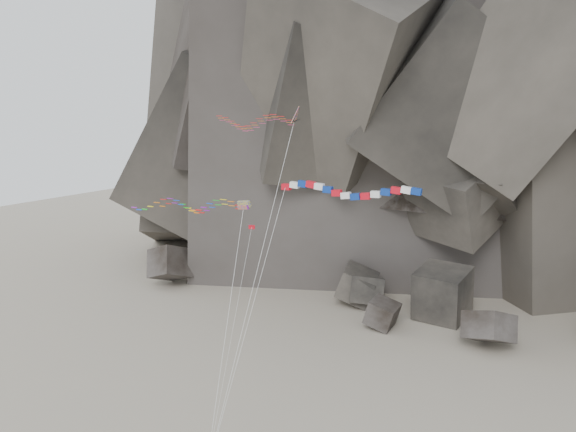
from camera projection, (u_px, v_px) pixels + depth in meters
The scene contains 6 objects.
headland at pixel (460, 32), 101.79m from camera, with size 110.00×70.00×84.00m, color #4F4941, non-canonical shape.
boulder_field at pixel (380, 294), 78.86m from camera, with size 78.52×18.41×8.55m.
delta_kite at pixel (251, 121), 48.88m from camera, with size 9.43×13.50×26.87m.
banner_kite at pixel (346, 191), 44.17m from camera, with size 11.65×12.31×20.77m.
parafoil_kite at pixel (182, 205), 49.36m from camera, with size 14.83×9.74×19.08m.
pennant_kite at pixel (244, 267), 49.57m from camera, with size 4.84×13.84×15.98m.
Camera 1 is at (23.94, -38.13, 28.03)m, focal length 35.00 mm.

